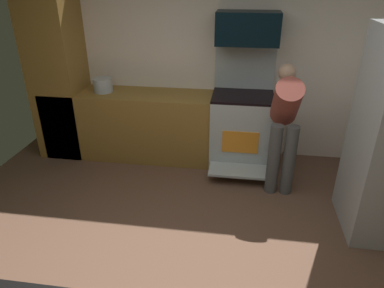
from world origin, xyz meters
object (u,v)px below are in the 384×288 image
(oven_range, at_px, (241,127))
(microwave, at_px, (248,28))
(person_cook, at_px, (285,121))
(stock_pot, at_px, (103,85))

(oven_range, bearing_deg, microwave, 90.00)
(oven_range, height_order, person_cook, oven_range)
(person_cook, relative_size, stock_pot, 5.65)
(oven_range, height_order, microwave, microwave)
(person_cook, bearing_deg, stock_pot, 166.82)
(microwave, xyz_separation_m, person_cook, (0.47, -0.62, -0.89))
(oven_range, height_order, stock_pot, oven_range)
(microwave, height_order, person_cook, microwave)
(microwave, bearing_deg, oven_range, -90.00)
(person_cook, distance_m, stock_pot, 2.36)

